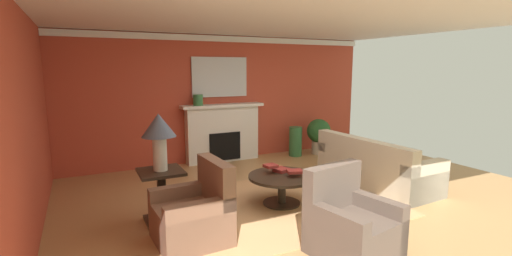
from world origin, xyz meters
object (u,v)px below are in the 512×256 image
(armchair_facing_fireplace, at_px, (351,227))
(coffee_table, at_px, (282,183))
(fireplace, at_px, (223,134))
(armchair_near_window, at_px, (194,216))
(potted_plant, at_px, (319,133))
(table_lamp, at_px, (159,131))
(side_table, at_px, (162,192))
(mantel_mirror, at_px, (220,77))
(vase_mantel_left, at_px, (198,100))
(vase_tall_corner, at_px, (295,141))
(sofa, at_px, (374,168))

(armchair_facing_fireplace, distance_m, coffee_table, 1.58)
(fireplace, xyz_separation_m, coffee_table, (-0.13, -2.77, -0.26))
(armchair_near_window, height_order, potted_plant, armchair_near_window)
(armchair_near_window, xyz_separation_m, table_lamp, (-0.22, 0.73, 0.92))
(armchair_facing_fireplace, xyz_separation_m, side_table, (-1.67, 1.77, 0.09))
(mantel_mirror, height_order, coffee_table, mantel_mirror)
(mantel_mirror, xyz_separation_m, side_table, (-1.86, -2.70, -1.43))
(side_table, height_order, potted_plant, potted_plant)
(mantel_mirror, distance_m, table_lamp, 3.33)
(fireplace, bearing_deg, side_table, -125.84)
(fireplace, bearing_deg, table_lamp, -125.84)
(fireplace, xyz_separation_m, mantel_mirror, (0.00, 0.12, 1.23))
(vase_mantel_left, bearing_deg, mantel_mirror, 17.18)
(armchair_facing_fireplace, relative_size, vase_tall_corner, 1.40)
(armchair_near_window, distance_m, potted_plant, 4.90)
(mantel_mirror, height_order, vase_tall_corner, mantel_mirror)
(vase_mantel_left, relative_size, potted_plant, 0.27)
(coffee_table, height_order, side_table, side_table)
(sofa, distance_m, armchair_near_window, 3.46)
(sofa, distance_m, side_table, 3.64)
(side_table, xyz_separation_m, vase_tall_corner, (3.54, 2.28, -0.06))
(armchair_near_window, relative_size, coffee_table, 0.95)
(vase_mantel_left, height_order, potted_plant, vase_mantel_left)
(mantel_mirror, distance_m, side_table, 3.57)
(coffee_table, relative_size, side_table, 1.43)
(fireplace, height_order, armchair_facing_fireplace, fireplace)
(mantel_mirror, bearing_deg, vase_tall_corner, -14.02)
(table_lamp, bearing_deg, fireplace, 54.16)
(table_lamp, xyz_separation_m, potted_plant, (4.14, 2.21, -0.73))
(fireplace, bearing_deg, armchair_facing_fireplace, -92.51)
(armchair_facing_fireplace, height_order, vase_mantel_left, vase_mantel_left)
(sofa, relative_size, coffee_table, 2.14)
(sofa, xyz_separation_m, coffee_table, (-1.91, -0.07, 0.04))
(vase_mantel_left, height_order, vase_tall_corner, vase_mantel_left)
(potted_plant, bearing_deg, fireplace, 170.81)
(armchair_near_window, distance_m, table_lamp, 1.19)
(armchair_near_window, relative_size, armchair_facing_fireplace, 1.00)
(armchair_near_window, height_order, table_lamp, table_lamp)
(coffee_table, bearing_deg, vase_mantel_left, 98.71)
(side_table, relative_size, vase_mantel_left, 3.10)
(armchair_near_window, xyz_separation_m, side_table, (-0.22, 0.73, 0.09))
(coffee_table, bearing_deg, mantel_mirror, 87.35)
(mantel_mirror, relative_size, armchair_near_window, 1.31)
(side_table, xyz_separation_m, table_lamp, (-0.00, 0.00, 0.82))
(fireplace, distance_m, side_table, 3.18)
(table_lamp, bearing_deg, side_table, 0.00)
(armchair_near_window, distance_m, armchair_facing_fireplace, 1.78)
(armchair_near_window, distance_m, coffee_table, 1.60)
(fireplace, relative_size, sofa, 0.84)
(sofa, height_order, table_lamp, table_lamp)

